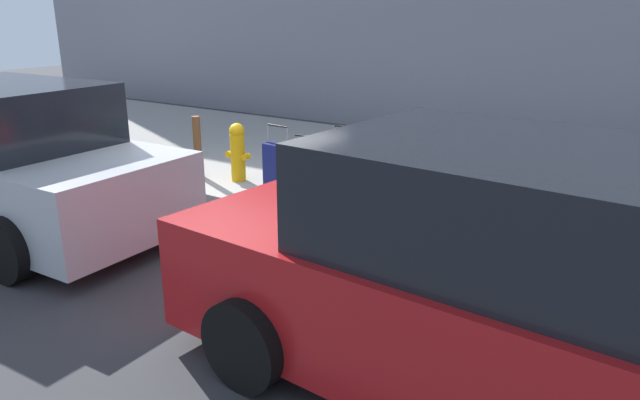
{
  "coord_description": "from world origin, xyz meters",
  "views": [
    {
      "loc": [
        -5.14,
        5.26,
        2.42
      ],
      "look_at": [
        -1.8,
        0.32,
        0.51
      ],
      "focal_mm": 33.43,
      "sensor_mm": 36.0,
      "label": 1
    }
  ],
  "objects": [
    {
      "name": "ground_plane",
      "position": [
        0.0,
        0.0,
        0.0
      ],
      "size": [
        40.0,
        40.0,
        0.0
      ],
      "primitive_type": "plane",
      "color": "#333335"
    },
    {
      "name": "sidewalk_curb",
      "position": [
        0.0,
        -2.5,
        0.07
      ],
      "size": [
        18.0,
        5.0,
        0.14
      ],
      "primitive_type": "cube",
      "color": "gray",
      "rests_on": "ground_plane"
    },
    {
      "name": "suitcase_navy_0",
      "position": [
        -4.05,
        -0.79,
        0.45
      ],
      "size": [
        0.42,
        0.22,
        0.95
      ],
      "color": "navy",
      "rests_on": "sidewalk_curb"
    },
    {
      "name": "suitcase_silver_1",
      "position": [
        -3.53,
        -0.77,
        0.42
      ],
      "size": [
        0.44,
        0.25,
        0.87
      ],
      "color": "#9EA0A8",
      "rests_on": "sidewalk_curb"
    },
    {
      "name": "suitcase_black_2",
      "position": [
        -3.02,
        -0.68,
        0.51
      ],
      "size": [
        0.41,
        0.27,
        0.8
      ],
      "color": "black",
      "rests_on": "sidewalk_curb"
    },
    {
      "name": "suitcase_red_3",
      "position": [
        -2.51,
        -0.77,
        0.42
      ],
      "size": [
        0.43,
        0.26,
        0.84
      ],
      "color": "red",
      "rests_on": "sidewalk_curb"
    },
    {
      "name": "suitcase_olive_4",
      "position": [
        -1.96,
        -0.71,
        0.47
      ],
      "size": [
        0.49,
        0.21,
        0.89
      ],
      "color": "#59601E",
      "rests_on": "sidewalk_curb"
    },
    {
      "name": "suitcase_teal_5",
      "position": [
        -1.45,
        -0.74,
        0.48
      ],
      "size": [
        0.36,
        0.22,
        0.96
      ],
      "color": "#0F606B",
      "rests_on": "sidewalk_curb"
    },
    {
      "name": "suitcase_maroon_6",
      "position": [
        -0.94,
        -0.69,
        0.4
      ],
      "size": [
        0.48,
        0.19,
        0.79
      ],
      "color": "maroon",
      "rests_on": "sidewalk_curb"
    },
    {
      "name": "suitcase_navy_7",
      "position": [
        -0.4,
        -0.76,
        0.44
      ],
      "size": [
        0.42,
        0.23,
        0.86
      ],
      "color": "navy",
      "rests_on": "sidewalk_curb"
    },
    {
      "name": "fire_hydrant",
      "position": [
        0.29,
        -0.74,
        0.56
      ],
      "size": [
        0.39,
        0.21,
        0.81
      ],
      "color": "#D89E0C",
      "rests_on": "sidewalk_curb"
    },
    {
      "name": "bollard_post",
      "position": [
        0.91,
        -0.59,
        0.57
      ],
      "size": [
        0.11,
        0.11,
        0.86
      ],
      "primitive_type": "cylinder",
      "color": "brown",
      "rests_on": "sidewalk_curb"
    },
    {
      "name": "parked_car_red_0",
      "position": [
        -4.26,
        1.83,
        0.78
      ],
      "size": [
        4.62,
        2.28,
        1.68
      ],
      "color": "#AD1619",
      "rests_on": "ground_plane"
    },
    {
      "name": "parked_car_silver_1",
      "position": [
        1.45,
        1.83,
        0.77
      ],
      "size": [
        4.39,
        2.15,
        1.65
      ],
      "color": "#B2B5BA",
      "rests_on": "ground_plane"
    }
  ]
}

